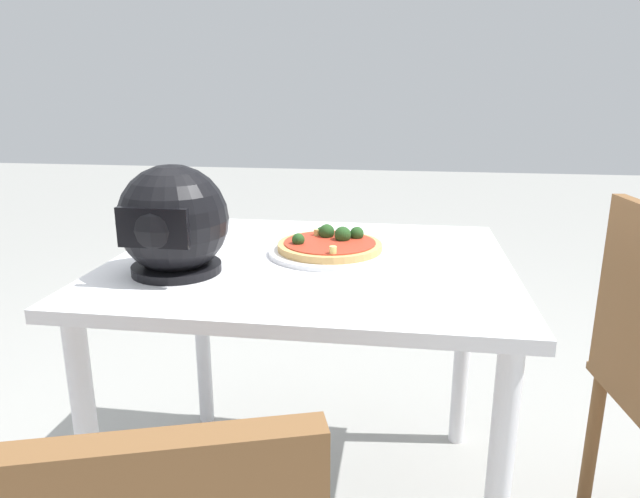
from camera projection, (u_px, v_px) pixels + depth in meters
name	position (u px, v px, depth m)	size (l,w,h in m)	color
dining_table	(310.00, 294.00, 1.47)	(0.99, 0.85, 0.73)	white
pizza_plate	(330.00, 252.00, 1.49)	(0.32, 0.32, 0.01)	white
pizza	(330.00, 244.00, 1.49)	(0.27, 0.27, 0.06)	tan
motorcycle_helmet	(173.00, 222.00, 1.31)	(0.25, 0.25, 0.25)	black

